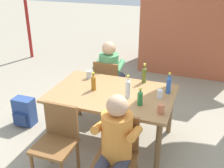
{
  "coord_description": "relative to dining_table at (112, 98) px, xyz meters",
  "views": [
    {
      "loc": [
        1.11,
        -3.08,
        2.37
      ],
      "look_at": [
        0.0,
        0.0,
        0.87
      ],
      "focal_mm": 44.02,
      "sensor_mm": 36.0,
      "label": 1
    }
  ],
  "objects": [
    {
      "name": "brick_kiosk",
      "position": [
        0.68,
        3.47,
        0.84
      ],
      "size": [
        2.34,
        1.78,
        2.88
      ],
      "color": "#B25638",
      "rests_on": "ground_plane"
    },
    {
      "name": "ground_plane",
      "position": [
        0.0,
        0.0,
        -0.67
      ],
      "size": [
        24.0,
        24.0,
        0.0
      ],
      "primitive_type": "plane",
      "color": "gray"
    },
    {
      "name": "chair_near_left",
      "position": [
        -0.37,
        -0.84,
        -0.18
      ],
      "size": [
        0.44,
        0.44,
        0.87
      ],
      "color": "brown",
      "rests_on": "ground_plane"
    },
    {
      "name": "person_in_white_shirt",
      "position": [
        -0.37,
        0.95,
        -0.01
      ],
      "size": [
        0.47,
        0.61,
        1.18
      ],
      "color": "#4C935B",
      "rests_on": "ground_plane"
    },
    {
      "name": "bottle_olive",
      "position": [
        0.32,
        0.46,
        0.21
      ],
      "size": [
        0.06,
        0.06,
        0.28
      ],
      "color": "#566623",
      "rests_on": "dining_table"
    },
    {
      "name": "cup_terracotta",
      "position": [
        0.71,
        -0.33,
        0.14
      ],
      "size": [
        0.08,
        0.08,
        0.11
      ],
      "primitive_type": "cylinder",
      "color": "#BC6B47",
      "rests_on": "dining_table"
    },
    {
      "name": "bottle_clear",
      "position": [
        0.24,
        -0.08,
        0.22
      ],
      "size": [
        0.06,
        0.06,
        0.31
      ],
      "color": "white",
      "rests_on": "dining_table"
    },
    {
      "name": "cup_steel",
      "position": [
        -0.48,
        0.33,
        0.14
      ],
      "size": [
        0.08,
        0.08,
        0.11
      ],
      "primitive_type": "cylinder",
      "color": "#B2B7BC",
      "rests_on": "dining_table"
    },
    {
      "name": "dining_table",
      "position": [
        0.0,
        0.0,
        0.0
      ],
      "size": [
        1.63,
        1.07,
        0.75
      ],
      "color": "#A37547",
      "rests_on": "ground_plane"
    },
    {
      "name": "bottle_green",
      "position": [
        0.44,
        -0.22,
        0.18
      ],
      "size": [
        0.06,
        0.06,
        0.23
      ],
      "color": "#287A38",
      "rests_on": "dining_table"
    },
    {
      "name": "person_in_plaid_shirt",
      "position": [
        0.37,
        -0.95,
        -0.01
      ],
      "size": [
        0.47,
        0.61,
        1.18
      ],
      "color": "orange",
      "rests_on": "ground_plane"
    },
    {
      "name": "cup_glass",
      "position": [
        0.63,
        0.05,
        0.14
      ],
      "size": [
        0.07,
        0.07,
        0.11
      ],
      "primitive_type": "cylinder",
      "color": "silver",
      "rests_on": "dining_table"
    },
    {
      "name": "bottle_blue",
      "position": [
        0.71,
        0.23,
        0.21
      ],
      "size": [
        0.06,
        0.06,
        0.29
      ],
      "color": "#2D56A3",
      "rests_on": "dining_table"
    },
    {
      "name": "chair_near_right",
      "position": [
        0.36,
        -0.84,
        -0.18
      ],
      "size": [
        0.47,
        0.47,
        0.87
      ],
      "color": "brown",
      "rests_on": "ground_plane"
    },
    {
      "name": "chair_far_left",
      "position": [
        -0.37,
        0.84,
        -0.18
      ],
      "size": [
        0.44,
        0.44,
        0.87
      ],
      "color": "brown",
      "rests_on": "ground_plane"
    },
    {
      "name": "backpack_by_near_side",
      "position": [
        -1.42,
        -0.08,
        -0.46
      ],
      "size": [
        0.31,
        0.25,
        0.44
      ],
      "color": "#2D4784",
      "rests_on": "ground_plane"
    },
    {
      "name": "bottle_amber",
      "position": [
        -0.26,
        -0.01,
        0.19
      ],
      "size": [
        0.06,
        0.06,
        0.25
      ],
      "color": "#996019",
      "rests_on": "dining_table"
    }
  ]
}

